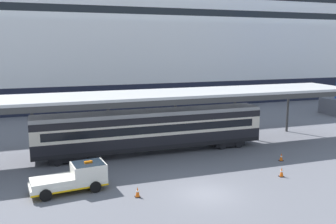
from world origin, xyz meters
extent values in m
plane|color=slate|center=(0.00, 0.00, 0.00)|extent=(400.00, 400.00, 0.00)
cube|color=black|center=(18.64, 49.03, 2.08)|extent=(136.07, 29.69, 4.16)
cube|color=white|center=(18.64, 49.03, 9.01)|extent=(136.07, 29.69, 9.71)
cube|color=white|center=(18.64, 49.03, 15.42)|extent=(125.18, 27.31, 3.10)
cube|color=black|center=(18.64, 35.42, 15.57)|extent=(119.74, 0.12, 1.12)
cube|color=white|center=(18.64, 49.03, 18.52)|extent=(120.18, 26.22, 3.10)
cube|color=#BABABA|center=(-0.71, 11.20, 5.58)|extent=(42.71, 6.42, 0.25)
cube|color=#353535|center=(-0.71, 8.09, 5.21)|extent=(42.71, 0.20, 0.50)
cylinder|color=#353535|center=(-11.39, 14.01, 2.73)|extent=(0.28, 0.28, 5.46)
cylinder|color=#353535|center=(-4.27, 14.01, 2.73)|extent=(0.28, 0.28, 5.46)
cylinder|color=#353535|center=(2.85, 14.01, 2.73)|extent=(0.28, 0.28, 5.46)
cylinder|color=#353535|center=(9.97, 14.01, 2.73)|extent=(0.28, 0.28, 5.46)
cylinder|color=#353535|center=(17.09, 14.01, 2.73)|extent=(0.28, 0.28, 5.46)
cube|color=black|center=(-0.71, 10.70, 0.85)|extent=(21.75, 2.80, 0.40)
cube|color=black|center=(-0.71, 10.70, 1.50)|extent=(21.75, 2.80, 0.90)
cube|color=beige|center=(-0.71, 10.70, 2.55)|extent=(21.75, 2.80, 1.20)
cube|color=black|center=(-0.71, 9.33, 2.60)|extent=(20.01, 0.08, 0.72)
cube|color=black|center=(-0.71, 10.70, 3.45)|extent=(21.75, 2.80, 0.60)
cube|color=#A4A4A4|center=(-0.71, 10.70, 3.93)|extent=(21.75, 2.69, 0.36)
cube|color=black|center=(-8.54, 10.70, 0.45)|extent=(3.20, 2.35, 0.50)
cylinder|color=black|center=(-9.44, 9.52, 0.42)|extent=(0.84, 0.12, 0.84)
cylinder|color=black|center=(-7.64, 9.52, 0.42)|extent=(0.84, 0.12, 0.84)
cube|color=black|center=(7.12, 10.70, 0.45)|extent=(3.20, 2.35, 0.50)
cylinder|color=black|center=(6.22, 9.52, 0.42)|extent=(0.84, 0.12, 0.84)
cylinder|color=black|center=(8.02, 9.52, 0.42)|extent=(0.84, 0.12, 0.84)
cube|color=silver|center=(-8.95, 3.59, 0.58)|extent=(5.40, 2.59, 0.36)
cube|color=#F2B20C|center=(-8.95, 3.59, 0.45)|extent=(5.40, 2.61, 0.12)
cube|color=silver|center=(-7.50, 3.76, 1.31)|extent=(2.50, 2.17, 1.10)
cube|color=#19232D|center=(-7.50, 3.76, 1.66)|extent=(2.28, 2.07, 0.44)
cube|color=orange|center=(-7.50, 3.76, 1.94)|extent=(0.58, 0.26, 0.16)
cube|color=silver|center=(-9.98, 3.47, 0.94)|extent=(3.12, 2.25, 0.36)
cylinder|color=black|center=(-7.41, 4.78, 0.40)|extent=(0.82, 0.34, 0.80)
cylinder|color=black|center=(-7.18, 2.80, 0.40)|extent=(0.82, 0.34, 0.80)
cylinder|color=black|center=(-10.72, 4.39, 0.40)|extent=(0.82, 0.34, 0.80)
cylinder|color=black|center=(-10.49, 2.41, 0.40)|extent=(0.82, 0.34, 0.80)
cube|color=black|center=(9.46, 4.60, 0.02)|extent=(0.36, 0.36, 0.04)
cone|color=#EA590F|center=(9.46, 4.60, 0.38)|extent=(0.30, 0.30, 0.68)
cylinder|color=white|center=(9.46, 4.60, 0.41)|extent=(0.17, 0.17, 0.10)
cube|color=black|center=(7.02, 1.20, 0.02)|extent=(0.36, 0.36, 0.04)
cone|color=#EA590F|center=(7.02, 1.20, 0.41)|extent=(0.30, 0.30, 0.74)
cylinder|color=white|center=(7.02, 1.20, 0.45)|extent=(0.17, 0.17, 0.10)
cube|color=black|center=(-4.60, 1.07, 0.02)|extent=(0.36, 0.36, 0.04)
cone|color=#EA590F|center=(-4.60, 1.07, 0.39)|extent=(0.30, 0.30, 0.69)
cylinder|color=white|center=(-4.60, 1.07, 0.42)|extent=(0.17, 0.17, 0.10)
camera|label=1|loc=(-10.17, -21.49, 10.06)|focal=38.82mm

